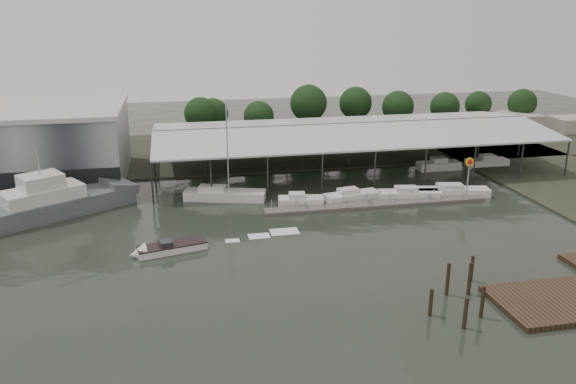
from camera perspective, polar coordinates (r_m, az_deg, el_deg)
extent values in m
plane|color=#252B23|center=(57.33, -1.76, -5.70)|extent=(200.00, 200.00, 0.00)
cube|color=#333729|center=(96.92, -6.04, 4.21)|extent=(140.00, 30.00, 0.30)
cube|color=#91969A|center=(85.89, -24.27, 4.28)|extent=(24.00, 20.00, 10.00)
cube|color=black|center=(77.15, -25.48, 0.38)|extent=(24.00, 0.30, 4.00)
cube|color=#BABCBE|center=(84.95, -24.72, 7.68)|extent=(24.50, 20.50, 0.60)
cube|color=#2D3032|center=(85.39, 6.29, 6.91)|extent=(58.00, 0.40, 0.30)
cylinder|color=#2D3032|center=(71.27, -13.65, 0.94)|extent=(0.24, 0.24, 5.50)
cylinder|color=#2D3032|center=(89.85, 26.48, 3.04)|extent=(0.24, 0.24, 5.50)
cylinder|color=#2D3032|center=(93.53, -13.30, 4.99)|extent=(0.24, 0.24, 5.50)
cylinder|color=#2D3032|center=(108.36, 19.18, 6.21)|extent=(0.24, 0.24, 5.50)
cube|color=#5E5953|center=(70.01, 8.99, -1.27)|extent=(28.00, 2.00, 0.40)
cylinder|color=#96999B|center=(65.68, -1.41, -1.79)|extent=(0.10, 0.10, 1.20)
cylinder|color=#96999B|center=(75.99, 18.01, 0.08)|extent=(0.10, 0.10, 1.20)
cube|color=#96999B|center=(69.51, 8.24, -0.94)|extent=(0.30, 0.30, 0.70)
cylinder|color=#96999B|center=(74.27, 17.79, 1.07)|extent=(0.16, 0.16, 5.00)
cylinder|color=yellow|center=(73.62, 17.98, 2.93)|extent=(1.10, 0.12, 1.10)
cylinder|color=red|center=(73.56, 18.00, 2.91)|extent=(0.70, 0.05, 0.70)
cube|color=#3B2718|center=(52.42, 26.45, -9.87)|extent=(12.00, 7.00, 0.50)
cube|color=#9C9289|center=(117.79, 21.61, 6.45)|extent=(10.00, 8.00, 4.00)
cube|color=#9C9289|center=(124.62, 26.89, 6.11)|extent=(8.00, 6.00, 3.00)
cube|color=#555B5E|center=(71.46, -22.64, -1.49)|extent=(18.44, 14.05, 2.40)
cube|color=#555B5E|center=(74.14, -16.91, 0.63)|extent=(5.55, 5.99, 1.87)
cube|color=silver|center=(70.58, -23.65, -0.32)|extent=(9.63, 8.16, 1.80)
cube|color=silver|center=(70.11, -23.82, 1.01)|extent=(5.68, 5.40, 1.61)
cylinder|color=#96999B|center=(69.51, -24.07, 2.90)|extent=(0.18, 0.18, 3.50)
cube|color=white|center=(71.88, -6.41, -0.39)|extent=(10.59, 5.34, 1.40)
cube|color=silver|center=(71.93, -7.73, 0.33)|extent=(3.65, 2.63, 0.80)
cylinder|color=#96999B|center=(70.10, -6.18, 4.37)|extent=(0.16, 0.16, 11.45)
cylinder|color=#96999B|center=(71.72, -7.50, 0.70)|extent=(3.40, 1.08, 0.12)
cube|color=white|center=(57.56, -11.73, -5.61)|extent=(7.11, 3.53, 0.90)
cone|color=white|center=(57.00, -15.01, -6.11)|extent=(2.02, 2.32, 2.00)
cube|color=black|center=(57.41, -11.76, -5.25)|extent=(7.13, 3.58, 0.12)
cube|color=#2D3032|center=(57.20, -12.31, -5.10)|extent=(1.49, 1.64, 0.50)
cube|color=silver|center=(59.27, -5.66, -4.94)|extent=(2.30, 1.50, 0.04)
cube|color=silver|center=(60.23, -2.97, -4.49)|extent=(3.10, 2.00, 0.04)
cube|color=silver|center=(61.32, -0.36, -4.04)|extent=(3.90, 2.50, 0.04)
cube|color=white|center=(69.29, 1.31, -0.99)|extent=(5.83, 3.04, 1.10)
cube|color=silver|center=(68.93, 0.91, -0.38)|extent=(2.17, 1.89, 0.70)
cube|color=white|center=(71.46, 6.51, -0.50)|extent=(7.50, 3.43, 1.10)
cube|color=silver|center=(71.06, 6.14, 0.08)|extent=(2.77, 2.02, 0.70)
cube|color=white|center=(73.39, 12.23, -0.30)|extent=(8.17, 3.39, 1.10)
cube|color=silver|center=(72.96, 11.91, 0.27)|extent=(2.99, 2.01, 0.70)
cube|color=white|center=(75.93, 16.38, -0.02)|extent=(9.56, 3.96, 1.10)
cube|color=silver|center=(75.47, 16.10, 0.54)|extent=(3.51, 2.21, 0.70)
cylinder|color=#312718|center=(50.32, 17.93, -8.69)|extent=(0.32, 0.32, 3.56)
cylinder|color=#312718|center=(47.21, 19.10, -10.84)|extent=(0.32, 0.32, 3.31)
cylinder|color=#312718|center=(46.44, 14.28, -11.14)|extent=(0.32, 0.32, 2.93)
cylinder|color=#312718|center=(49.77, 15.89, -8.82)|extent=(0.32, 0.32, 3.53)
cylinder|color=#312718|center=(52.95, 18.14, -7.67)|extent=(0.32, 0.32, 3.01)
cylinder|color=#312718|center=(45.37, 17.54, -12.00)|extent=(0.32, 0.32, 3.18)
cylinder|color=#301D15|center=(101.19, -8.77, 5.82)|extent=(0.50, 0.50, 4.10)
sphere|color=#1E3E19|center=(100.49, -8.87, 7.88)|extent=(5.75, 5.75, 5.75)
cylinder|color=#301D15|center=(103.04, -7.53, 6.03)|extent=(0.50, 0.50, 3.86)
sphere|color=#1E3E19|center=(102.39, -7.61, 7.93)|extent=(5.41, 5.41, 5.41)
cylinder|color=#301D15|center=(99.92, -2.96, 5.76)|extent=(0.50, 0.50, 3.80)
sphere|color=#1E3E19|center=(99.25, -2.99, 7.69)|extent=(5.32, 5.32, 5.32)
cylinder|color=#301D15|center=(104.99, 2.07, 6.66)|extent=(0.50, 0.50, 4.84)
sphere|color=#1E3E19|center=(104.22, 2.09, 9.01)|extent=(6.77, 6.77, 6.77)
cylinder|color=#301D15|center=(109.37, 6.80, 6.90)|extent=(0.50, 0.50, 4.43)
sphere|color=#1E3E19|center=(108.68, 6.87, 8.96)|extent=(6.20, 6.20, 6.20)
cylinder|color=#301D15|center=(108.27, 10.98, 6.53)|extent=(0.50, 0.50, 4.22)
sphere|color=#1E3E19|center=(107.60, 11.10, 8.51)|extent=(5.90, 5.90, 5.90)
cylinder|color=#301D15|center=(112.51, 15.48, 6.56)|extent=(0.50, 0.50, 3.96)
sphere|color=#1E3E19|center=(111.90, 15.64, 8.35)|extent=(5.54, 5.54, 5.54)
cylinder|color=#301D15|center=(119.81, 18.60, 6.88)|extent=(0.50, 0.50, 3.70)
sphere|color=#1E3E19|center=(119.27, 18.76, 8.45)|extent=(5.18, 5.18, 5.18)
cylinder|color=#301D15|center=(121.87, 22.50, 6.69)|extent=(0.50, 0.50, 3.97)
sphere|color=#1E3E19|center=(121.31, 22.70, 8.34)|extent=(5.55, 5.55, 5.55)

